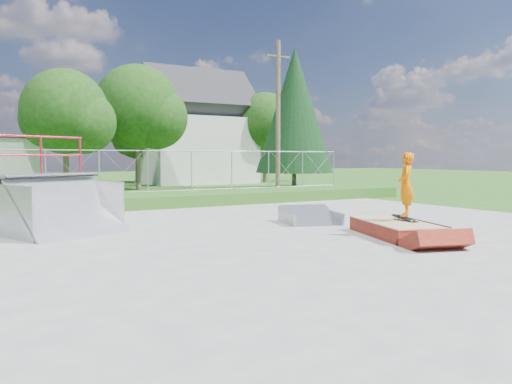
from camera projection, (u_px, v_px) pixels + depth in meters
ground at (286, 240)px, 12.06m from camera, size 120.00×120.00×0.00m
concrete_pad at (286, 239)px, 12.06m from camera, size 20.00×16.00×0.04m
grass_berm at (156, 200)px, 20.22m from camera, size 24.00×3.00×0.50m
grind_box at (395, 229)px, 12.47m from camera, size 2.08×2.99×0.40m
quarter_pipe at (64, 185)px, 12.79m from camera, size 3.22×3.01×2.58m
flat_bank_ramp at (310, 216)px, 14.95m from camera, size 1.95×2.02×0.47m
skateboard at (405, 219)px, 12.55m from camera, size 0.30×0.81×0.13m
skater at (406, 187)px, 12.50m from camera, size 0.69×0.68×1.60m
chain_link_fence at (148, 172)px, 21.00m from camera, size 20.00×0.06×1.80m
gable_house at (197, 134)px, 38.71m from camera, size 8.40×6.08×8.94m
utility_pole at (278, 119)px, 25.89m from camera, size 0.24×0.24×8.00m
tree_left_near at (70, 115)px, 26.24m from camera, size 4.76×4.48×6.65m
tree_center at (143, 110)px, 30.18m from camera, size 5.44×5.12×7.60m
tree_right_far at (269, 125)px, 39.44m from camera, size 5.10×4.80×7.12m
tree_back_mid at (142, 136)px, 38.42m from camera, size 4.08×3.84×5.70m
conifer_tree at (295, 110)px, 32.39m from camera, size 5.04×5.04×9.10m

